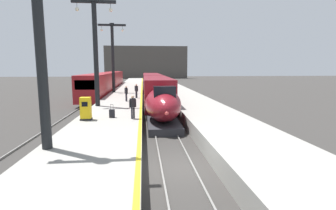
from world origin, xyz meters
The scene contains 19 objects.
ground_plane centered at (0.00, 0.00, 0.00)m, with size 260.00×260.00×0.00m, color #33302D.
platform_left centered at (-4.05, 24.75, 0.53)m, with size 4.80×110.00×1.05m, color gray.
platform_right centered at (4.05, 24.75, 0.53)m, with size 4.80×110.00×1.05m, color gray.
platform_left_safety_stripe centered at (-1.77, 24.75, 1.05)m, with size 0.20×107.80×0.01m, color yellow.
rail_main_left centered at (-0.75, 27.50, 0.06)m, with size 0.08×110.00×0.12m, color slate.
rail_main_right centered at (0.75, 27.50, 0.06)m, with size 0.08×110.00×0.12m, color slate.
rail_secondary_left centered at (-8.85, 27.50, 0.06)m, with size 0.08×110.00×0.12m, color slate.
rail_secondary_right centered at (-7.35, 27.50, 0.06)m, with size 0.08×110.00×0.12m, color slate.
highspeed_train_main centered at (0.00, 23.81, 1.93)m, with size 2.92×38.10×3.60m.
regional_train_adjacent centered at (-8.10, 36.44, 2.13)m, with size 2.85×36.60×3.80m.
station_column_near centered at (-5.90, 0.31, 6.68)m, with size 4.00×0.68×9.39m.
station_column_mid centered at (-5.90, 13.45, 6.92)m, with size 4.00×0.68×9.83m.
station_column_far centered at (-5.90, 27.29, 6.99)m, with size 4.00×0.68×9.98m.
passenger_near_edge centered at (-2.30, 6.82, 2.04)m, with size 0.49×0.39×1.69m.
passenger_mid_platform centered at (-2.35, 19.51, 2.04)m, with size 0.42×0.45×1.69m.
passenger_far_waiting centered at (-3.37, 16.52, 2.04)m, with size 0.37×0.52×1.69m.
rolling_suitcase centered at (-3.84, 7.38, 1.35)m, with size 0.40×0.22×0.98m.
ticket_machine_yellow centered at (-5.55, 6.71, 1.79)m, with size 0.76×0.62×1.60m.
terminus_back_wall centered at (0.00, 102.00, 7.00)m, with size 36.00×2.00×14.00m, color #4C4742.
Camera 1 is at (-1.54, -11.33, 4.68)m, focal length 27.29 mm.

